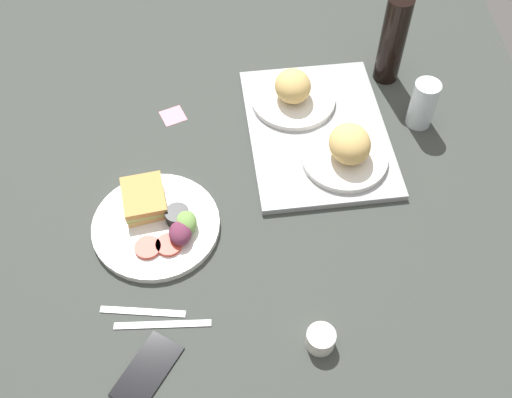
{
  "coord_description": "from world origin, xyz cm",
  "views": [
    {
      "loc": [
        81.44,
        -1.83,
        111.42
      ],
      "look_at": [
        2.0,
        3.0,
        4.0
      ],
      "focal_mm": 43.3,
      "sensor_mm": 36.0,
      "label": 1
    }
  ],
  "objects_px": {
    "knife": "(163,324)",
    "sticky_note": "(173,116)",
    "soda_bottle": "(393,40)",
    "serving_tray": "(317,131)",
    "bread_plate_far": "(347,150)",
    "drinking_glass": "(423,104)",
    "espresso_cup": "(321,339)",
    "cell_phone": "(147,371)",
    "fork": "(143,311)",
    "bread_plate_near": "(293,92)",
    "plate_with_salad": "(158,221)"
  },
  "relations": [
    {
      "from": "fork",
      "to": "sticky_note",
      "type": "xyz_separation_m",
      "value": [
        -0.54,
        0.05,
        -0.0
      ]
    },
    {
      "from": "espresso_cup",
      "to": "fork",
      "type": "xyz_separation_m",
      "value": [
        -0.09,
        -0.34,
        -0.02
      ]
    },
    {
      "from": "drinking_glass",
      "to": "knife",
      "type": "xyz_separation_m",
      "value": [
        0.51,
        -0.62,
        -0.06
      ]
    },
    {
      "from": "drinking_glass",
      "to": "cell_phone",
      "type": "distance_m",
      "value": 0.88
    },
    {
      "from": "bread_plate_near",
      "to": "drinking_glass",
      "type": "distance_m",
      "value": 0.32
    },
    {
      "from": "drinking_glass",
      "to": "espresso_cup",
      "type": "relative_size",
      "value": 2.22
    },
    {
      "from": "fork",
      "to": "cell_phone",
      "type": "bearing_deg",
      "value": -76.23
    },
    {
      "from": "fork",
      "to": "knife",
      "type": "relative_size",
      "value": 0.89
    },
    {
      "from": "cell_phone",
      "to": "sticky_note",
      "type": "height_order",
      "value": "cell_phone"
    },
    {
      "from": "serving_tray",
      "to": "bread_plate_near",
      "type": "height_order",
      "value": "bread_plate_near"
    },
    {
      "from": "sticky_note",
      "to": "fork",
      "type": "bearing_deg",
      "value": -5.24
    },
    {
      "from": "soda_bottle",
      "to": "sticky_note",
      "type": "bearing_deg",
      "value": -78.8
    },
    {
      "from": "soda_bottle",
      "to": "bread_plate_near",
      "type": "bearing_deg",
      "value": -70.31
    },
    {
      "from": "serving_tray",
      "to": "cell_phone",
      "type": "bearing_deg",
      "value": -33.9
    },
    {
      "from": "serving_tray",
      "to": "plate_with_salad",
      "type": "distance_m",
      "value": 0.45
    },
    {
      "from": "serving_tray",
      "to": "plate_with_salad",
      "type": "relative_size",
      "value": 1.63
    },
    {
      "from": "bread_plate_far",
      "to": "drinking_glass",
      "type": "bearing_deg",
      "value": 121.5
    },
    {
      "from": "soda_bottle",
      "to": "sticky_note",
      "type": "xyz_separation_m",
      "value": [
        0.11,
        -0.56,
        -0.12
      ]
    },
    {
      "from": "drinking_glass",
      "to": "espresso_cup",
      "type": "distance_m",
      "value": 0.65
    },
    {
      "from": "serving_tray",
      "to": "cell_phone",
      "type": "xyz_separation_m",
      "value": [
        0.58,
        -0.39,
        -0.0
      ]
    },
    {
      "from": "drinking_glass",
      "to": "soda_bottle",
      "type": "relative_size",
      "value": 0.52
    },
    {
      "from": "knife",
      "to": "sticky_note",
      "type": "height_order",
      "value": "knife"
    },
    {
      "from": "bread_plate_far",
      "to": "sticky_note",
      "type": "height_order",
      "value": "bread_plate_far"
    },
    {
      "from": "cell_phone",
      "to": "sticky_note",
      "type": "relative_size",
      "value": 2.57
    },
    {
      "from": "serving_tray",
      "to": "plate_with_salad",
      "type": "xyz_separation_m",
      "value": [
        0.25,
        -0.38,
        0.01
      ]
    },
    {
      "from": "bread_plate_near",
      "to": "fork",
      "type": "height_order",
      "value": "bread_plate_near"
    },
    {
      "from": "cell_phone",
      "to": "knife",
      "type": "bearing_deg",
      "value": -162.93
    },
    {
      "from": "fork",
      "to": "cell_phone",
      "type": "distance_m",
      "value": 0.12
    },
    {
      "from": "serving_tray",
      "to": "cell_phone",
      "type": "distance_m",
      "value": 0.69
    },
    {
      "from": "bread_plate_near",
      "to": "knife",
      "type": "bearing_deg",
      "value": -27.94
    },
    {
      "from": "bread_plate_far",
      "to": "fork",
      "type": "bearing_deg",
      "value": -52.04
    },
    {
      "from": "serving_tray",
      "to": "sticky_note",
      "type": "bearing_deg",
      "value": -103.09
    },
    {
      "from": "soda_bottle",
      "to": "espresso_cup",
      "type": "height_order",
      "value": "soda_bottle"
    },
    {
      "from": "bread_plate_near",
      "to": "plate_with_salad",
      "type": "relative_size",
      "value": 0.77
    },
    {
      "from": "fork",
      "to": "bread_plate_near",
      "type": "bearing_deg",
      "value": 64.96
    },
    {
      "from": "knife",
      "to": "cell_phone",
      "type": "height_order",
      "value": "cell_phone"
    },
    {
      "from": "espresso_cup",
      "to": "knife",
      "type": "distance_m",
      "value": 0.31
    },
    {
      "from": "plate_with_salad",
      "to": "knife",
      "type": "height_order",
      "value": "plate_with_salad"
    },
    {
      "from": "serving_tray",
      "to": "soda_bottle",
      "type": "height_order",
      "value": "soda_bottle"
    },
    {
      "from": "bread_plate_near",
      "to": "bread_plate_far",
      "type": "bearing_deg",
      "value": 28.01
    },
    {
      "from": "bread_plate_far",
      "to": "sticky_note",
      "type": "bearing_deg",
      "value": -113.87
    },
    {
      "from": "bread_plate_near",
      "to": "fork",
      "type": "relative_size",
      "value": 1.24
    },
    {
      "from": "drinking_glass",
      "to": "sticky_note",
      "type": "distance_m",
      "value": 0.61
    },
    {
      "from": "plate_with_salad",
      "to": "drinking_glass",
      "type": "relative_size",
      "value": 2.22
    },
    {
      "from": "bread_plate_far",
      "to": "plate_with_salad",
      "type": "height_order",
      "value": "bread_plate_far"
    },
    {
      "from": "bread_plate_far",
      "to": "cell_phone",
      "type": "bearing_deg",
      "value": -42.74
    },
    {
      "from": "bread_plate_far",
      "to": "drinking_glass",
      "type": "height_order",
      "value": "drinking_glass"
    },
    {
      "from": "plate_with_salad",
      "to": "cell_phone",
      "type": "xyz_separation_m",
      "value": [
        0.33,
        -0.01,
        -0.01
      ]
    },
    {
      "from": "espresso_cup",
      "to": "knife",
      "type": "bearing_deg",
      "value": -100.7
    },
    {
      "from": "serving_tray",
      "to": "bread_plate_far",
      "type": "height_order",
      "value": "bread_plate_far"
    }
  ]
}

